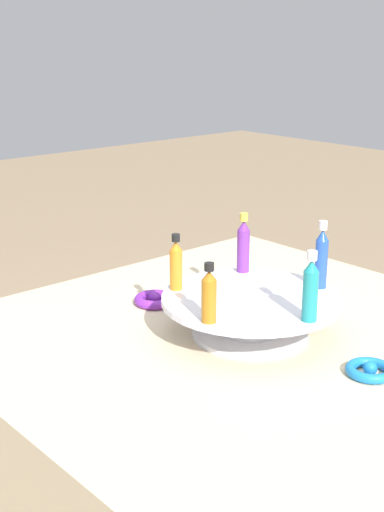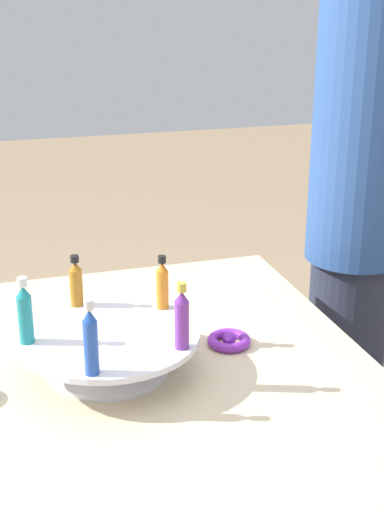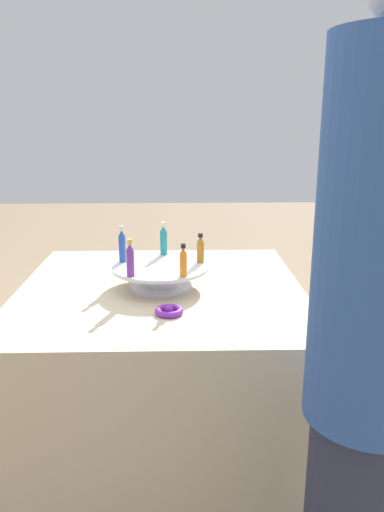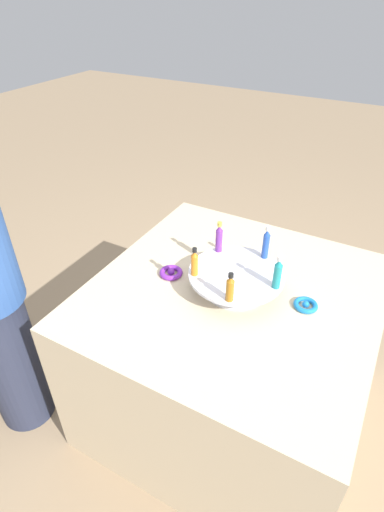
# 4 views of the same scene
# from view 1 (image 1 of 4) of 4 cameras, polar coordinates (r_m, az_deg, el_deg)

# --- Properties ---
(party_table) EXTENTS (1.05, 1.05, 0.71)m
(party_table) POSITION_cam_1_polar(r_m,az_deg,el_deg) (1.61, 4.33, -17.89)
(party_table) COLOR beige
(party_table) RESTS_ON ground_plane
(display_stand) EXTENTS (0.35, 0.35, 0.08)m
(display_stand) POSITION_cam_1_polar(r_m,az_deg,el_deg) (1.42, 4.70, -4.39)
(display_stand) COLOR silver
(display_stand) RESTS_ON party_table
(bottle_blue) EXTENTS (0.03, 0.03, 0.14)m
(bottle_blue) POSITION_cam_1_polar(r_m,az_deg,el_deg) (1.46, 10.31, -0.10)
(bottle_blue) COLOR #234CAD
(bottle_blue) RESTS_ON display_stand
(bottle_purple) EXTENTS (0.03, 0.03, 0.13)m
(bottle_purple) POSITION_cam_1_polar(r_m,az_deg,el_deg) (1.53, 4.13, 0.89)
(bottle_purple) COLOR #702D93
(bottle_purple) RESTS_ON display_stand
(bottle_orange) EXTENTS (0.03, 0.03, 0.12)m
(bottle_orange) POSITION_cam_1_polar(r_m,az_deg,el_deg) (1.43, -1.29, -0.66)
(bottle_orange) COLOR orange
(bottle_orange) RESTS_ON display_stand
(bottle_amber) EXTENTS (0.03, 0.03, 0.11)m
(bottle_amber) POSITION_cam_1_polar(r_m,az_deg,el_deg) (1.27, 1.37, -3.14)
(bottle_amber) COLOR #AD6B19
(bottle_amber) RESTS_ON display_stand
(bottle_teal) EXTENTS (0.03, 0.03, 0.13)m
(bottle_teal) POSITION_cam_1_polar(r_m,az_deg,el_deg) (1.29, 9.45, -2.61)
(bottle_teal) COLOR teal
(bottle_teal) RESTS_ON display_stand
(ribbon_bow_purple) EXTENTS (0.09, 0.09, 0.03)m
(ribbon_bow_purple) POSITION_cam_1_polar(r_m,az_deg,el_deg) (1.59, -3.00, -3.49)
(ribbon_bow_purple) COLOR purple
(ribbon_bow_purple) RESTS_ON party_table
(ribbon_bow_blue) EXTENTS (0.09, 0.09, 0.03)m
(ribbon_bow_blue) POSITION_cam_1_polar(r_m,az_deg,el_deg) (1.31, 14.05, -8.84)
(ribbon_bow_blue) COLOR blue
(ribbon_bow_blue) RESTS_ON party_table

